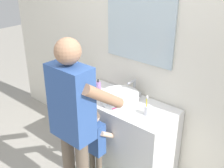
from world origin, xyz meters
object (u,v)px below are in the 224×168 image
at_px(soap_bottle, 98,87).
at_px(adult_parent, 73,113).
at_px(child_toddler, 96,142).
at_px(toothbrush_cup, 148,110).

bearing_deg(soap_bottle, adult_parent, -62.43).
height_order(soap_bottle, child_toddler, soap_bottle).
xyz_separation_m(child_toddler, adult_parent, (0.03, -0.28, 0.47)).
relative_size(child_toddler, adult_parent, 0.52).
bearing_deg(toothbrush_cup, soap_bottle, 177.48).
xyz_separation_m(soap_bottle, child_toddler, (0.33, -0.39, -0.36)).
xyz_separation_m(soap_bottle, adult_parent, (0.35, -0.68, 0.12)).
height_order(child_toddler, adult_parent, adult_parent).
distance_m(toothbrush_cup, child_toddler, 0.61).
bearing_deg(adult_parent, soap_bottle, 117.57).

